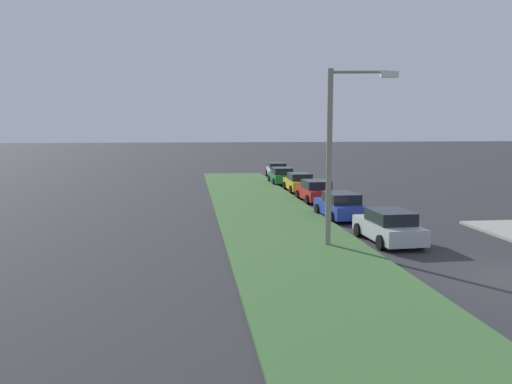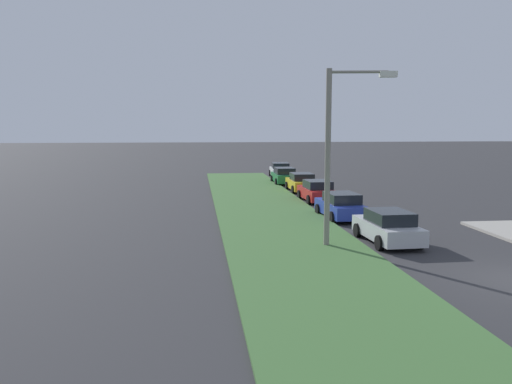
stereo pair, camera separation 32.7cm
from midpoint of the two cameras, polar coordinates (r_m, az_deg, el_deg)
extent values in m
cube|color=#3D6633|center=(26.73, 2.18, -3.80)|extent=(60.00, 6.00, 0.12)
cube|color=#B2B5BA|center=(24.09, 13.77, -3.99)|extent=(4.37, 1.96, 0.70)
cube|color=black|center=(23.80, 14.00, -2.61)|extent=(2.26, 1.68, 0.55)
cylinder|color=black|center=(25.04, 10.64, -4.07)|extent=(0.65, 0.24, 0.64)
cylinder|color=black|center=(25.71, 14.42, -3.88)|extent=(0.65, 0.24, 0.64)
cylinder|color=black|center=(22.58, 12.99, -5.36)|extent=(0.65, 0.24, 0.64)
cylinder|color=black|center=(23.32, 17.10, -5.10)|extent=(0.65, 0.24, 0.64)
cube|color=#23389E|center=(29.78, 8.78, -1.75)|extent=(4.39, 2.02, 0.70)
cube|color=black|center=(29.50, 8.93, -0.61)|extent=(2.28, 1.71, 0.55)
cylinder|color=black|center=(30.81, 6.38, -1.88)|extent=(0.65, 0.25, 0.64)
cylinder|color=black|center=(31.37, 9.53, -1.78)|extent=(0.65, 0.25, 0.64)
cylinder|color=black|center=(28.27, 7.93, -2.73)|extent=(0.65, 0.25, 0.64)
cylinder|color=black|center=(28.87, 11.33, -2.59)|extent=(0.65, 0.25, 0.64)
cube|color=red|center=(36.22, 6.19, -0.12)|extent=(4.36, 1.95, 0.70)
cube|color=black|center=(35.95, 6.29, 0.82)|extent=(2.26, 1.68, 0.55)
cylinder|color=black|center=(37.32, 4.31, -0.27)|extent=(0.65, 0.24, 0.64)
cylinder|color=black|center=(37.78, 6.96, -0.21)|extent=(0.65, 0.24, 0.64)
cylinder|color=black|center=(34.73, 5.35, -0.84)|extent=(0.65, 0.24, 0.64)
cylinder|color=black|center=(35.22, 8.18, -0.77)|extent=(0.65, 0.24, 0.64)
cube|color=gold|center=(41.62, 4.47, 0.85)|extent=(4.31, 1.81, 0.70)
cube|color=black|center=(41.36, 4.54, 1.68)|extent=(2.20, 1.61, 0.55)
cylinder|color=black|center=(42.80, 2.92, 0.70)|extent=(0.64, 0.22, 0.64)
cylinder|color=black|center=(43.15, 5.27, 0.73)|extent=(0.64, 0.22, 0.64)
cylinder|color=black|center=(40.16, 3.60, 0.26)|extent=(0.64, 0.22, 0.64)
cylinder|color=black|center=(40.54, 6.10, 0.30)|extent=(0.64, 0.22, 0.64)
cube|color=#1E6B38|center=(46.99, 2.59, 1.59)|extent=(4.30, 1.80, 0.70)
cube|color=black|center=(46.73, 2.63, 2.33)|extent=(2.20, 1.60, 0.55)
cylinder|color=black|center=(48.20, 1.26, 1.43)|extent=(0.64, 0.22, 0.64)
cylinder|color=black|center=(48.49, 3.37, 1.46)|extent=(0.64, 0.22, 0.64)
cylinder|color=black|center=(45.54, 1.76, 1.10)|extent=(0.64, 0.22, 0.64)
cylinder|color=black|center=(45.85, 3.98, 1.12)|extent=(0.64, 0.22, 0.64)
cube|color=silver|center=(53.09, 2.12, 2.23)|extent=(4.40, 2.05, 0.70)
cube|color=black|center=(52.84, 2.14, 2.89)|extent=(2.29, 1.73, 0.55)
cylinder|color=black|center=(54.37, 1.03, 2.09)|extent=(0.65, 0.26, 0.64)
cylinder|color=black|center=(54.55, 2.91, 2.10)|extent=(0.65, 0.26, 0.64)
cylinder|color=black|center=(51.69, 1.28, 1.82)|extent=(0.65, 0.26, 0.64)
cylinder|color=black|center=(51.88, 3.26, 1.83)|extent=(0.65, 0.26, 0.64)
cylinder|color=gray|center=(22.26, 7.51, 3.51)|extent=(0.24, 0.24, 7.50)
cylinder|color=gray|center=(22.47, 10.79, 12.67)|extent=(0.51, 2.39, 0.12)
cube|color=silver|center=(22.66, 13.86, 12.28)|extent=(0.47, 0.75, 0.24)
camera|label=1|loc=(0.16, -90.34, -0.04)|focal=36.88mm
camera|label=2|loc=(0.16, 89.66, 0.04)|focal=36.88mm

